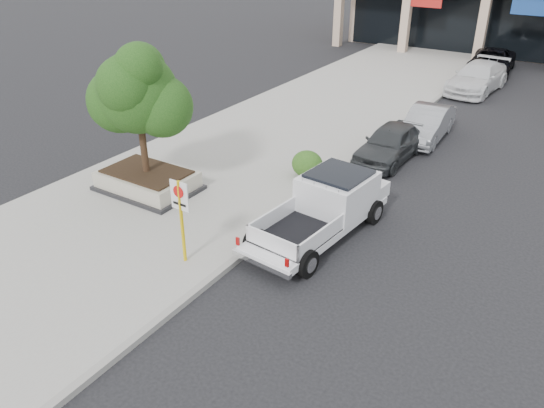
{
  "coord_description": "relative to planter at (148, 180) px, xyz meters",
  "views": [
    {
      "loc": [
        5.6,
        -9.21,
        7.97
      ],
      "look_at": [
        -1.29,
        1.5,
        1.22
      ],
      "focal_mm": 35.0,
      "sensor_mm": 36.0,
      "label": 1
    }
  ],
  "objects": [
    {
      "name": "curb_car_d",
      "position": [
        5.79,
        22.75,
        0.23
      ],
      "size": [
        2.79,
        5.26,
        1.41
      ],
      "primitive_type": "imported",
      "rotation": [
        0.0,
        0.0,
        0.09
      ],
      "color": "black",
      "rests_on": "ground"
    },
    {
      "name": "sidewalk",
      "position": [
        0.9,
        4.14,
        -0.4
      ],
      "size": [
        8.0,
        52.0,
        0.15
      ],
      "primitive_type": "cube",
      "color": "gray",
      "rests_on": "ground"
    },
    {
      "name": "curb_car_b",
      "position": [
        6.1,
        9.92,
        0.2
      ],
      "size": [
        1.6,
        4.15,
        1.35
      ],
      "primitive_type": "imported",
      "rotation": [
        0.0,
        0.0,
        0.04
      ],
      "color": "#93959A",
      "rests_on": "ground"
    },
    {
      "name": "planter",
      "position": [
        0.0,
        0.0,
        0.0
      ],
      "size": [
        3.2,
        2.2,
        0.68
      ],
      "color": "black",
      "rests_on": "sidewalk"
    },
    {
      "name": "ground",
      "position": [
        6.4,
        -1.86,
        -0.48
      ],
      "size": [
        120.0,
        120.0,
        0.0
      ],
      "primitive_type": "plane",
      "color": "black",
      "rests_on": "ground"
    },
    {
      "name": "curb_car_a",
      "position": [
        5.66,
        7.02,
        0.21
      ],
      "size": [
        1.77,
        4.06,
        1.36
      ],
      "primitive_type": "imported",
      "rotation": [
        0.0,
        0.0,
        -0.04
      ],
      "color": "#2E3033",
      "rests_on": "ground"
    },
    {
      "name": "planter_tree",
      "position": [
        0.13,
        0.15,
        2.94
      ],
      "size": [
        2.9,
        2.55,
        4.0
      ],
      "color": "black",
      "rests_on": "planter"
    },
    {
      "name": "curb_car_c",
      "position": [
        6.05,
        18.36,
        0.27
      ],
      "size": [
        2.53,
        5.31,
        1.49
      ],
      "primitive_type": "imported",
      "rotation": [
        0.0,
        0.0,
        -0.09
      ],
      "color": "silver",
      "rests_on": "ground"
    },
    {
      "name": "curb",
      "position": [
        4.85,
        4.14,
        -0.4
      ],
      "size": [
        0.2,
        52.0,
        0.15
      ],
      "primitive_type": "cube",
      "color": "gray",
      "rests_on": "ground"
    },
    {
      "name": "hedge",
      "position": [
        3.92,
        3.75,
        0.14
      ],
      "size": [
        1.1,
        0.99,
        0.93
      ],
      "primitive_type": "ellipsoid",
      "color": "#214B15",
      "rests_on": "sidewalk"
    },
    {
      "name": "pickup_truck",
      "position": [
        6.05,
        0.61,
        0.37
      ],
      "size": [
        2.49,
        5.51,
        1.68
      ],
      "primitive_type": null,
      "rotation": [
        0.0,
        0.0,
        -0.1
      ],
      "color": "white",
      "rests_on": "ground"
    },
    {
      "name": "no_parking_sign",
      "position": [
        3.81,
        -2.55,
        1.16
      ],
      "size": [
        0.55,
        0.09,
        2.3
      ],
      "color": "#DEB70B",
      "rests_on": "sidewalk"
    }
  ]
}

